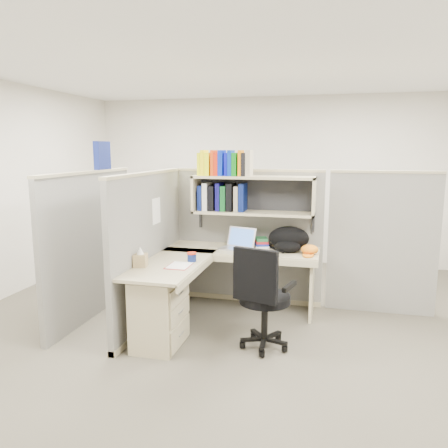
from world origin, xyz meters
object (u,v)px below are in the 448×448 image
(laptop, at_px, (236,239))
(backpack, at_px, (288,239))
(snack_canister, at_px, (192,257))
(task_chair, at_px, (263,314))
(desk, at_px, (184,294))

(laptop, xyz_separation_m, backpack, (0.58, 0.09, 0.01))
(snack_canister, bearing_deg, laptop, 62.41)
(laptop, relative_size, task_chair, 0.35)
(backpack, bearing_deg, desk, -155.29)
(backpack, distance_m, task_chair, 1.14)
(laptop, xyz_separation_m, task_chair, (0.46, -0.92, -0.50))
(laptop, distance_m, snack_canister, 0.71)
(desk, xyz_separation_m, laptop, (0.35, 0.81, 0.42))
(laptop, height_order, snack_canister, laptop)
(desk, bearing_deg, task_chair, -8.09)
(desk, height_order, snack_canister, snack_canister)
(backpack, bearing_deg, snack_canister, -161.03)
(snack_canister, distance_m, task_chair, 0.94)
(desk, distance_m, laptop, 0.98)
(desk, xyz_separation_m, snack_canister, (0.02, 0.18, 0.34))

